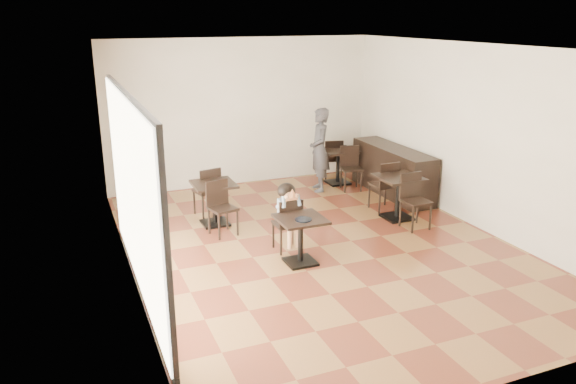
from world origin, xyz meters
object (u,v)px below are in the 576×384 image
child_table (300,241)px  chair_mid_b (416,202)px  adult_patron (320,150)px  chair_back_a (332,159)px  chair_left_a (207,191)px  child_chair (287,224)px  child (287,217)px  chair_left_b (223,209)px  cafe_table_left (214,204)px  chair_mid_a (383,185)px  cafe_table_back (338,167)px  chair_back_b (351,169)px  cafe_table_mid (398,198)px

child_table → chair_mid_b: chair_mid_b is taller
child_table → adult_patron: (1.88, 3.29, 0.53)m
chair_back_a → chair_left_a: bearing=34.8°
chair_back_a → child_chair: bearing=67.0°
child → chair_left_b: (-0.77, 1.03, -0.09)m
adult_patron → chair_back_a: bearing=149.9°
child_chair → child: child is taller
chair_left_a → chair_back_a: 3.54m
chair_mid_b → chair_back_a: bearing=87.4°
child_table → cafe_table_left: size_ratio=0.95×
chair_left_b → cafe_table_left: bearing=77.0°
child_chair → chair_left_a: bearing=-70.2°
child_table → chair_mid_a: (2.48, 1.68, 0.12)m
cafe_table_back → chair_left_a: 3.38m
chair_left_b → chair_back_b: size_ratio=1.00×
cafe_table_left → chair_back_b: bearing=15.4°
child → adult_patron: size_ratio=0.62×
chair_mid_b → chair_back_b: bearing=87.1°
cafe_table_mid → chair_mid_a: chair_mid_a is taller
child → child_table: bearing=-90.0°
adult_patron → child_table: bearing=-16.3°
chair_mid_b → chair_left_a: (-3.25, 2.11, -0.02)m
chair_back_a → chair_left_b: bearing=49.4°
chair_back_b → chair_left_b: bearing=-142.7°
child_chair → chair_back_b: size_ratio=0.95×
cafe_table_back → chair_left_a: bearing=-164.4°
cafe_table_back → chair_mid_b: (-0.00, -3.01, 0.10)m
cafe_table_mid → chair_left_a: (-3.24, 1.56, 0.06)m
cafe_table_back → chair_back_a: chair_back_a is taller
child → cafe_table_mid: child is taller
chair_left_b → cafe_table_back: bearing=18.7°
cafe_table_left → chair_back_a: bearing=29.2°
cafe_table_mid → chair_left_b: chair_left_b is taller
child_chair → chair_left_a: chair_left_a is taller
child_table → chair_mid_b: size_ratio=0.75×
child → cafe_table_mid: (2.47, 0.58, -0.15)m
child_table → cafe_table_mid: bearing=24.5°
cafe_table_mid → chair_back_b: chair_back_b is taller
cafe_table_mid → chair_left_a: chair_left_a is taller
cafe_table_left → chair_left_a: bearing=90.0°
cafe_table_back → chair_back_b: chair_back_b is taller
adult_patron → chair_back_b: size_ratio=1.90×
chair_left_a → child_chair: bearing=96.8°
cafe_table_back → chair_back_a: bearing=84.2°
cafe_table_back → chair_back_a: (0.04, 0.39, 0.08)m
child → cafe_table_mid: size_ratio=1.37×
cafe_table_left → child_table: bearing=-70.2°
cafe_table_mid → chair_back_a: (0.06, 2.85, 0.06)m
child_chair → chair_mid_b: bearing=-179.4°
child_table → adult_patron: adult_patron is taller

